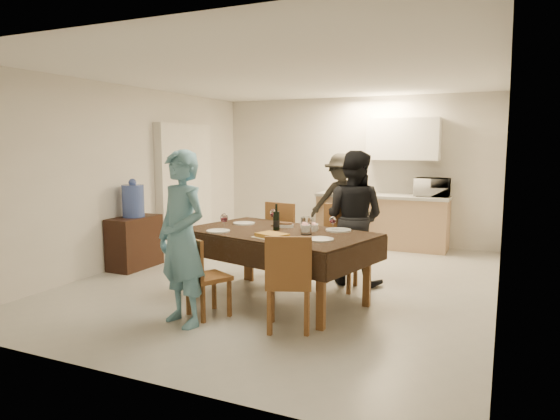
% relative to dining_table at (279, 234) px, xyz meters
% --- Properties ---
extents(floor, '(5.00, 6.00, 0.02)m').
position_rel_dining_table_xyz_m(floor, '(-0.24, 0.81, -0.76)').
color(floor, '#A6A6A1').
rests_on(floor, ground).
extents(ceiling, '(5.00, 6.00, 0.02)m').
position_rel_dining_table_xyz_m(ceiling, '(-0.24, 0.81, 1.84)').
color(ceiling, white).
rests_on(ceiling, wall_back).
extents(wall_back, '(5.00, 0.02, 2.60)m').
position_rel_dining_table_xyz_m(wall_back, '(-0.24, 3.81, 0.54)').
color(wall_back, silver).
rests_on(wall_back, floor).
extents(wall_front, '(5.00, 0.02, 2.60)m').
position_rel_dining_table_xyz_m(wall_front, '(-0.24, -2.19, 0.54)').
color(wall_front, silver).
rests_on(wall_front, floor).
extents(wall_left, '(0.02, 6.00, 2.60)m').
position_rel_dining_table_xyz_m(wall_left, '(-2.74, 0.81, 0.54)').
color(wall_left, silver).
rests_on(wall_left, floor).
extents(wall_right, '(0.02, 6.00, 2.60)m').
position_rel_dining_table_xyz_m(wall_right, '(2.26, 0.81, 0.54)').
color(wall_right, silver).
rests_on(wall_right, floor).
extents(stub_partition, '(0.15, 1.40, 2.10)m').
position_rel_dining_table_xyz_m(stub_partition, '(-2.66, 2.01, 0.29)').
color(stub_partition, silver).
rests_on(stub_partition, floor).
extents(kitchen_base_cabinet, '(2.20, 0.60, 0.86)m').
position_rel_dining_table_xyz_m(kitchen_base_cabinet, '(0.36, 3.49, -0.33)').
color(kitchen_base_cabinet, tan).
rests_on(kitchen_base_cabinet, floor).
extents(kitchen_worktop, '(2.24, 0.64, 0.05)m').
position_rel_dining_table_xyz_m(kitchen_worktop, '(0.36, 3.49, 0.12)').
color(kitchen_worktop, '#B2B2AC').
rests_on(kitchen_worktop, kitchen_base_cabinet).
extents(upper_cabinet, '(1.20, 0.34, 0.70)m').
position_rel_dining_table_xyz_m(upper_cabinet, '(0.66, 3.63, 1.09)').
color(upper_cabinet, white).
rests_on(upper_cabinet, wall_back).
extents(dining_table, '(2.28, 1.66, 0.80)m').
position_rel_dining_table_xyz_m(dining_table, '(0.00, 0.00, 0.00)').
color(dining_table, black).
rests_on(dining_table, floor).
extents(chair_near_left, '(0.51, 0.53, 0.45)m').
position_rel_dining_table_xyz_m(chair_near_left, '(-0.45, -0.83, -0.25)').
color(chair_near_left, brown).
rests_on(chair_near_left, floor).
extents(chair_near_right, '(0.55, 0.56, 0.51)m').
position_rel_dining_table_xyz_m(chair_near_right, '(0.45, -0.84, -0.19)').
color(chair_near_right, brown).
rests_on(chair_near_right, floor).
extents(chair_far_left, '(0.52, 0.52, 0.54)m').
position_rel_dining_table_xyz_m(chair_far_left, '(-0.45, 0.66, -0.15)').
color(chair_far_left, brown).
rests_on(chair_far_left, floor).
extents(chair_far_right, '(0.49, 0.49, 0.55)m').
position_rel_dining_table_xyz_m(chair_far_right, '(0.45, 0.65, -0.14)').
color(chair_far_right, brown).
rests_on(chair_far_right, floor).
extents(console, '(0.40, 0.80, 0.74)m').
position_rel_dining_table_xyz_m(console, '(-2.52, 0.55, -0.39)').
color(console, black).
rests_on(console, floor).
extents(water_jug, '(0.31, 0.31, 0.46)m').
position_rel_dining_table_xyz_m(water_jug, '(-2.52, 0.55, 0.20)').
color(water_jug, '#445DB5').
rests_on(water_jug, console).
extents(wine_bottle, '(0.07, 0.07, 0.30)m').
position_rel_dining_table_xyz_m(wine_bottle, '(-0.05, 0.05, 0.19)').
color(wine_bottle, black).
rests_on(wine_bottle, dining_table).
extents(water_pitcher, '(0.12, 0.12, 0.19)m').
position_rel_dining_table_xyz_m(water_pitcher, '(0.35, -0.05, 0.13)').
color(water_pitcher, white).
rests_on(water_pitcher, dining_table).
extents(savoury_tart, '(0.43, 0.38, 0.05)m').
position_rel_dining_table_xyz_m(savoury_tart, '(0.10, -0.38, 0.06)').
color(savoury_tart, '#A87A31').
rests_on(savoury_tart, dining_table).
extents(salad_bowl, '(0.19, 0.19, 0.07)m').
position_rel_dining_table_xyz_m(salad_bowl, '(0.30, 0.18, 0.07)').
color(salad_bowl, silver).
rests_on(salad_bowl, dining_table).
extents(mushroom_dish, '(0.20, 0.20, 0.03)m').
position_rel_dining_table_xyz_m(mushroom_dish, '(-0.05, 0.28, 0.05)').
color(mushroom_dish, silver).
rests_on(mushroom_dish, dining_table).
extents(wine_glass_a, '(0.09, 0.09, 0.20)m').
position_rel_dining_table_xyz_m(wine_glass_a, '(-0.55, -0.25, 0.14)').
color(wine_glass_a, white).
rests_on(wine_glass_a, dining_table).
extents(wine_glass_b, '(0.08, 0.08, 0.17)m').
position_rel_dining_table_xyz_m(wine_glass_b, '(0.55, 0.25, 0.12)').
color(wine_glass_b, white).
rests_on(wine_glass_b, dining_table).
extents(wine_glass_c, '(0.09, 0.09, 0.21)m').
position_rel_dining_table_xyz_m(wine_glass_c, '(-0.20, 0.30, 0.14)').
color(wine_glass_c, white).
rests_on(wine_glass_c, dining_table).
extents(plate_near_left, '(0.26, 0.26, 0.02)m').
position_rel_dining_table_xyz_m(plate_near_left, '(-0.60, -0.30, 0.04)').
color(plate_near_left, silver).
rests_on(plate_near_left, dining_table).
extents(plate_near_right, '(0.28, 0.28, 0.02)m').
position_rel_dining_table_xyz_m(plate_near_right, '(0.60, -0.30, 0.04)').
color(plate_near_right, silver).
rests_on(plate_near_right, dining_table).
extents(plate_far_left, '(0.26, 0.26, 0.02)m').
position_rel_dining_table_xyz_m(plate_far_left, '(-0.60, 0.30, 0.04)').
color(plate_far_left, silver).
rests_on(plate_far_left, dining_table).
extents(plate_far_right, '(0.29, 0.29, 0.02)m').
position_rel_dining_table_xyz_m(plate_far_right, '(0.60, 0.30, 0.05)').
color(plate_far_right, silver).
rests_on(plate_far_right, dining_table).
extents(microwave, '(0.55, 0.37, 0.30)m').
position_rel_dining_table_xyz_m(microwave, '(1.18, 3.49, 0.30)').
color(microwave, white).
rests_on(microwave, kitchen_worktop).
extents(person_near, '(0.72, 0.59, 1.71)m').
position_rel_dining_table_xyz_m(person_near, '(-0.55, -1.05, 0.09)').
color(person_near, '#578EA8').
rests_on(person_near, floor).
extents(person_far, '(0.87, 0.71, 1.69)m').
position_rel_dining_table_xyz_m(person_far, '(0.55, 1.05, 0.08)').
color(person_far, black).
rests_on(person_far, floor).
extents(person_kitchen, '(1.04, 0.60, 1.61)m').
position_rel_dining_table_xyz_m(person_kitchen, '(-0.23, 3.04, 0.04)').
color(person_kitchen, black).
rests_on(person_kitchen, floor).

